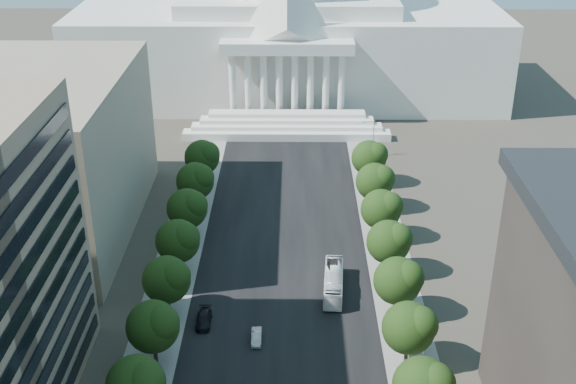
{
  "coord_description": "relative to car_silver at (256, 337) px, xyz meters",
  "views": [
    {
      "loc": [
        1.74,
        -22.57,
        67.95
      ],
      "look_at": [
        0.83,
        86.8,
        14.2
      ],
      "focal_mm": 45.0,
      "sensor_mm": 36.0,
      "label": 1
    }
  ],
  "objects": [
    {
      "name": "capitol",
      "position": [
        3.72,
        120.05,
        19.29
      ],
      "size": [
        120.0,
        56.0,
        73.0
      ],
      "color": "white",
      "rests_on": "ground"
    },
    {
      "name": "streetlight_d",
      "position": [
        23.63,
        20.15,
        5.11
      ],
      "size": [
        2.61,
        0.44,
        9.0
      ],
      "color": "gray",
      "rests_on": "ground"
    },
    {
      "name": "road_asphalt",
      "position": [
        3.72,
        25.15,
        -0.71
      ],
      "size": [
        30.0,
        260.0,
        0.01
      ],
      "primitive_type": "cube",
      "color": "black",
      "rests_on": "ground"
    },
    {
      "name": "car_dark_b",
      "position": [
        -8.39,
        4.26,
        0.1
      ],
      "size": [
        2.33,
        5.61,
        1.62
      ],
      "primitive_type": "imported",
      "rotation": [
        0.0,
        0.0,
        0.01
      ],
      "color": "black",
      "rests_on": "ground"
    },
    {
      "name": "tree_l_f",
      "position": [
        -13.94,
        6.96,
        5.74
      ],
      "size": [
        7.79,
        7.6,
        9.97
      ],
      "color": "#33261C",
      "rests_on": "ground"
    },
    {
      "name": "office_block_left_far",
      "position": [
        -44.28,
        35.15,
        14.29
      ],
      "size": [
        38.0,
        52.0,
        30.0
      ],
      "primitive_type": "cube",
      "color": "gray",
      "rests_on": "ground"
    },
    {
      "name": "tree_r_e",
      "position": [
        22.06,
        -5.04,
        5.74
      ],
      "size": [
        7.79,
        7.6,
        9.97
      ],
      "color": "#33261C",
      "rests_on": "ground"
    },
    {
      "name": "tree_r_f",
      "position": [
        22.06,
        6.96,
        5.74
      ],
      "size": [
        7.79,
        7.6,
        9.97
      ],
      "color": "#33261C",
      "rests_on": "ground"
    },
    {
      "name": "tree_l_j",
      "position": [
        -13.94,
        54.96,
        5.74
      ],
      "size": [
        7.79,
        7.6,
        9.97
      ],
      "color": "#33261C",
      "rests_on": "ground"
    },
    {
      "name": "tree_r_h",
      "position": [
        22.06,
        30.96,
        5.74
      ],
      "size": [
        7.79,
        7.6,
        9.97
      ],
      "color": "#33261C",
      "rests_on": "ground"
    },
    {
      "name": "tree_l_e",
      "position": [
        -13.94,
        -5.04,
        5.74
      ],
      "size": [
        7.79,
        7.6,
        9.97
      ],
      "color": "#33261C",
      "rests_on": "ground"
    },
    {
      "name": "tree_l_h",
      "position": [
        -13.94,
        30.96,
        5.74
      ],
      "size": [
        7.79,
        7.6,
        9.97
      ],
      "color": "#33261C",
      "rests_on": "ground"
    },
    {
      "name": "city_bus",
      "position": [
        12.18,
        13.35,
        1.08
      ],
      "size": [
        3.93,
        13.08,
        3.59
      ],
      "primitive_type": "imported",
      "rotation": [
        0.0,
        0.0,
        -0.07
      ],
      "color": "white",
      "rests_on": "ground"
    },
    {
      "name": "tree_l_d",
      "position": [
        -13.94,
        -17.04,
        5.74
      ],
      "size": [
        7.79,
        7.6,
        9.97
      ],
      "color": "#33261C",
      "rests_on": "ground"
    },
    {
      "name": "tree_r_g",
      "position": [
        22.06,
        18.96,
        5.74
      ],
      "size": [
        7.79,
        7.6,
        9.97
      ],
      "color": "#33261C",
      "rests_on": "ground"
    },
    {
      "name": "tree_l_g",
      "position": [
        -13.94,
        18.96,
        5.74
      ],
      "size": [
        7.79,
        7.6,
        9.97
      ],
      "color": "#33261C",
      "rests_on": "ground"
    },
    {
      "name": "car_silver",
      "position": [
        0.0,
        0.0,
        0.0
      ],
      "size": [
        1.6,
        4.37,
        1.43
      ],
      "primitive_type": "imported",
      "rotation": [
        0.0,
        0.0,
        0.02
      ],
      "color": "#A7AAAF",
      "rests_on": "ground"
    },
    {
      "name": "streetlight_c",
      "position": [
        23.63,
        -4.85,
        5.11
      ],
      "size": [
        2.61,
        0.44,
        9.0
      ],
      "color": "gray",
      "rests_on": "ground"
    },
    {
      "name": "tree_l_i",
      "position": [
        -13.94,
        42.96,
        5.74
      ],
      "size": [
        7.79,
        7.6,
        9.97
      ],
      "color": "#33261C",
      "rests_on": "ground"
    },
    {
      "name": "streetlight_f",
      "position": [
        23.63,
        70.15,
        5.11
      ],
      "size": [
        2.61,
        0.44,
        9.0
      ],
      "color": "gray",
      "rests_on": "ground"
    },
    {
      "name": "sidewalk_left",
      "position": [
        -15.28,
        25.15,
        -0.71
      ],
      "size": [
        8.0,
        260.0,
        0.02
      ],
      "primitive_type": "cube",
      "color": "gray",
      "rests_on": "ground"
    },
    {
      "name": "sidewalk_right",
      "position": [
        22.72,
        25.15,
        -0.71
      ],
      "size": [
        8.0,
        260.0,
        0.02
      ],
      "primitive_type": "cube",
      "color": "gray",
      "rests_on": "ground"
    },
    {
      "name": "streetlight_e",
      "position": [
        23.63,
        45.15,
        5.11
      ],
      "size": [
        2.61,
        0.44,
        9.0
      ],
      "color": "gray",
      "rests_on": "ground"
    },
    {
      "name": "tree_r_i",
      "position": [
        22.06,
        42.96,
        5.74
      ],
      "size": [
        7.79,
        7.6,
        9.97
      ],
      "color": "#33261C",
      "rests_on": "ground"
    },
    {
      "name": "tree_r_j",
      "position": [
        22.06,
        54.96,
        5.74
      ],
      "size": [
        7.79,
        7.6,
        9.97
      ],
      "color": "#33261C",
      "rests_on": "ground"
    }
  ]
}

